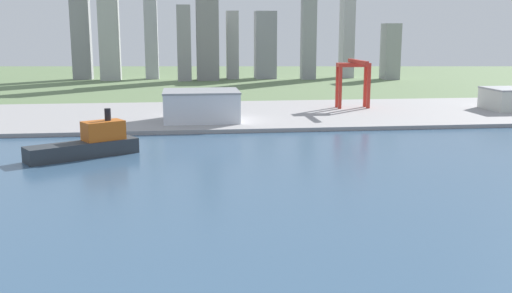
{
  "coord_description": "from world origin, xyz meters",
  "views": [
    {
      "loc": [
        -37.41,
        83.42,
        58.42
      ],
      "look_at": [
        -18.4,
        237.48,
        28.01
      ],
      "focal_mm": 41.36,
      "sensor_mm": 36.0,
      "label": 1
    }
  ],
  "objects": [
    {
      "name": "container_barge",
      "position": [
        -82.52,
        363.97,
        6.11
      ],
      "size": [
        51.3,
        37.22,
        22.08
      ],
      "color": "#2D3338",
      "rests_on": "water_bay"
    },
    {
      "name": "water_bay",
      "position": [
        0.0,
        240.0,
        0.07
      ],
      "size": [
        840.0,
        360.0,
        0.15
      ],
      "primitive_type": "cube",
      "color": "#385675",
      "rests_on": "ground"
    },
    {
      "name": "port_crane_red",
      "position": [
        87.04,
        504.8,
        28.47
      ],
      "size": [
        23.89,
        43.0,
        35.84
      ],
      "color": "#B72D23",
      "rests_on": "industrial_pier"
    },
    {
      "name": "industrial_pier",
      "position": [
        0.0,
        490.0,
        1.25
      ],
      "size": [
        840.0,
        140.0,
        2.5
      ],
      "primitive_type": "cube",
      "color": "#989696",
      "rests_on": "ground"
    },
    {
      "name": "distant_skyline",
      "position": [
        -2.54,
        816.31,
        63.43
      ],
      "size": [
        397.36,
        66.28,
        157.9
      ],
      "color": "gray",
      "rests_on": "ground"
    },
    {
      "name": "ground_plane",
      "position": [
        0.0,
        300.0,
        0.0
      ],
      "size": [
        2400.0,
        2400.0,
        0.0
      ],
      "primitive_type": "plane",
      "color": "#60784F"
    },
    {
      "name": "warehouse_main",
      "position": [
        -26.42,
        456.84,
        12.14
      ],
      "size": [
        47.8,
        38.31,
        19.24
      ],
      "color": "silver",
      "rests_on": "industrial_pier"
    }
  ]
}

